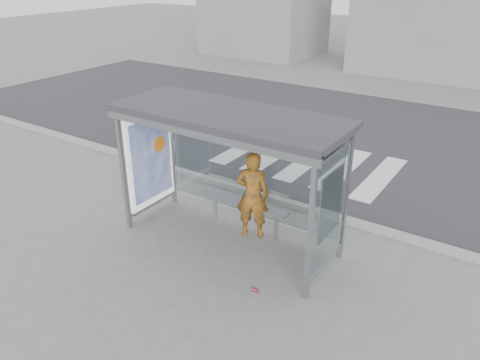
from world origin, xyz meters
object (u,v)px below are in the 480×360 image
person (252,195)px  bench (245,203)px  bus_shelter (213,141)px  soda_can (255,290)px

person → bench: 0.42m
bus_shelter → bench: 1.54m
person → bench: bearing=-45.6°
bench → person: bearing=-26.2°
person → soda_can: person is taller
bus_shelter → bench: bus_shelter is taller
bus_shelter → soda_can: bearing=-34.1°
person → soda_can: (0.99, -1.48, -0.86)m
bus_shelter → soda_can: size_ratio=36.03×
bench → soda_can: bench is taller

